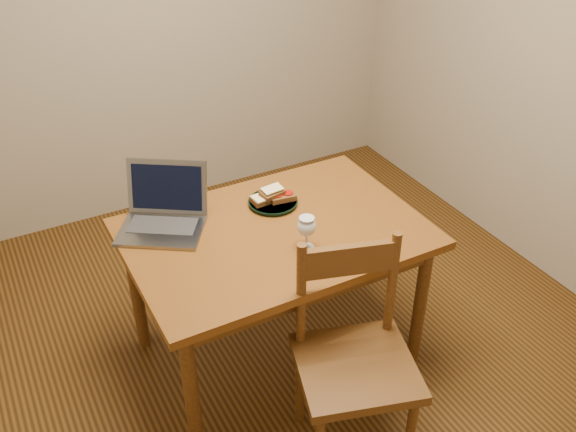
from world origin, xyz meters
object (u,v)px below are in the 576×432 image
table (275,246)px  chair (355,352)px  plate (273,202)px  milk_glass (306,233)px  laptop (164,210)px

table → chair: size_ratio=2.31×
plate → milk_glass: bearing=-95.1°
milk_glass → plate: bearing=84.9°
table → plate: size_ratio=5.55×
table → laptop: size_ratio=2.69×
milk_glass → laptop: laptop is taller
plate → milk_glass: 0.38m
chair → plate: size_ratio=2.41×
milk_glass → laptop: bearing=135.0°
chair → plate: bearing=102.5°
table → chair: chair is taller
chair → plate: (0.06, 0.82, 0.22)m
chair → milk_glass: chair is taller
milk_glass → laptop: (-0.46, 0.46, -0.01)m
chair → laptop: 1.04m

